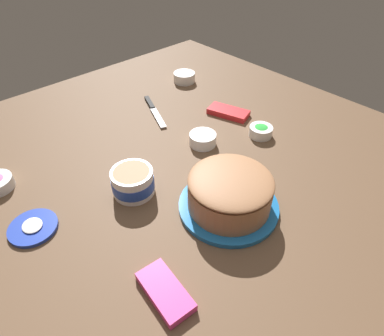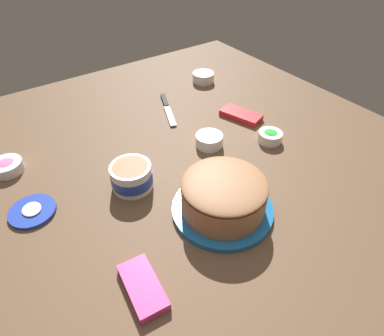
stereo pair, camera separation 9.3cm
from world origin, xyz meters
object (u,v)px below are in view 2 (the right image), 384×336
(frosting_tub, at_px, (132,176))
(frosted_cake, at_px, (223,197))
(sprinkle_bowl_pink, at_px, (7,166))
(candy_box_upper, at_px, (143,287))
(sprinkle_bowl_rainbow, at_px, (203,77))
(sprinkle_bowl_green, at_px, (270,136))
(spreading_knife, at_px, (167,106))
(candy_box_lower, at_px, (241,115))
(frosting_tub_lid, at_px, (32,211))
(sprinkle_bowl_blue, at_px, (209,140))

(frosting_tub, bearing_deg, frosted_cake, -146.10)
(sprinkle_bowl_pink, bearing_deg, candy_box_upper, -165.70)
(sprinkle_bowl_rainbow, bearing_deg, sprinkle_bowl_green, 170.10)
(spreading_knife, distance_m, sprinkle_bowl_pink, 0.59)
(frosted_cake, bearing_deg, candy_box_lower, -47.69)
(frosted_cake, xyz_separation_m, frosting_tub, (0.22, 0.15, -0.01))
(frosting_tub_lid, xyz_separation_m, sprinkle_bowl_blue, (-0.03, -0.56, 0.02))
(sprinkle_bowl_rainbow, relative_size, candy_box_lower, 0.62)
(sprinkle_bowl_green, relative_size, sprinkle_bowl_rainbow, 0.85)
(spreading_knife, height_order, candy_box_upper, candy_box_upper)
(frosted_cake, height_order, frosting_tub_lid, frosted_cake)
(spreading_knife, relative_size, candy_box_upper, 1.67)
(frosting_tub_lid, xyz_separation_m, sprinkle_bowl_green, (-0.13, -0.74, 0.01))
(sprinkle_bowl_rainbow, bearing_deg, sprinkle_bowl_pink, 99.62)
(frosting_tub_lid, xyz_separation_m, candy_box_upper, (-0.36, -0.13, 0.00))
(sprinkle_bowl_pink, xyz_separation_m, candy_box_upper, (-0.57, -0.15, -0.01))
(sprinkle_bowl_green, distance_m, candy_box_upper, 0.65)
(frosting_tub_lid, relative_size, candy_box_lower, 0.80)
(sprinkle_bowl_green, bearing_deg, frosted_cake, 114.67)
(frosted_cake, distance_m, sprinkle_bowl_rainbow, 0.76)
(spreading_knife, xyz_separation_m, sprinkle_bowl_blue, (-0.29, 0.01, 0.02))
(frosted_cake, bearing_deg, candy_box_upper, 105.17)
(frosting_tub, height_order, candy_box_lower, frosting_tub)
(spreading_knife, bearing_deg, sprinkle_bowl_rainbow, -68.35)
(frosting_tub_lid, bearing_deg, candy_box_upper, -159.77)
(frosting_tub_lid, bearing_deg, frosted_cake, -124.62)
(spreading_knife, distance_m, candy_box_upper, 0.75)
(sprinkle_bowl_rainbow, bearing_deg, candy_box_upper, 135.88)
(spreading_knife, xyz_separation_m, sprinkle_bowl_green, (-0.39, -0.17, 0.01))
(frosting_tub, distance_m, spreading_knife, 0.44)
(frosting_tub, distance_m, sprinkle_bowl_green, 0.48)
(sprinkle_bowl_blue, bearing_deg, sprinkle_bowl_rainbow, -34.39)
(frosted_cake, distance_m, candy_box_lower, 0.47)
(sprinkle_bowl_pink, height_order, sprinkle_bowl_rainbow, sprinkle_bowl_rainbow)
(frosting_tub_lid, bearing_deg, sprinkle_bowl_green, -100.10)
(sprinkle_bowl_pink, xyz_separation_m, sprinkle_bowl_blue, (-0.24, -0.57, 0.00))
(spreading_knife, xyz_separation_m, sprinkle_bowl_pink, (-0.04, 0.58, 0.01))
(frosting_tub_lid, height_order, sprinkle_bowl_rainbow, sprinkle_bowl_rainbow)
(sprinkle_bowl_green, bearing_deg, candy_box_upper, 110.47)
(sprinkle_bowl_rainbow, xyz_separation_m, candy_box_lower, (-0.32, 0.06, -0.01))
(sprinkle_bowl_rainbow, bearing_deg, sprinkle_bowl_blue, 145.61)
(frosting_tub, xyz_separation_m, sprinkle_bowl_blue, (0.03, -0.30, -0.02))
(frosting_tub_lid, distance_m, candy_box_upper, 0.38)
(candy_box_lower, height_order, candy_box_upper, same)
(sprinkle_bowl_rainbow, bearing_deg, spreading_knife, 111.65)
(frosted_cake, xyz_separation_m, sprinkle_bowl_rainbow, (0.64, -0.41, -0.03))
(frosted_cake, height_order, spreading_knife, frosted_cake)
(sprinkle_bowl_pink, relative_size, sprinkle_bowl_rainbow, 0.98)
(sprinkle_bowl_blue, relative_size, candy_box_lower, 0.59)
(candy_box_lower, distance_m, candy_box_upper, 0.74)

